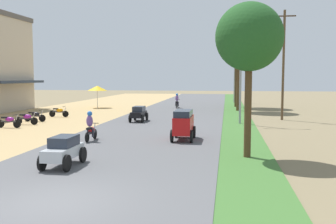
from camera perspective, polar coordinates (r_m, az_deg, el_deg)
ground_plane at (r=11.72m, az=-16.45°, el=-12.94°), size 180.00×180.00×0.00m
road_strip at (r=11.70m, az=-16.45°, el=-12.75°), size 9.00×140.00×0.08m
median_strip at (r=10.72m, az=13.38°, el=-14.43°), size 2.40×140.00×0.06m
parked_motorbike_nearest at (r=29.17m, az=-22.29°, el=-1.20°), size 1.80×0.54×0.94m
parked_motorbike_second at (r=30.67m, az=-20.02°, el=-0.83°), size 1.80×0.54×0.94m
parked_motorbike_third at (r=32.48m, az=-18.91°, el=-0.48°), size 1.80×0.54×0.94m
parked_motorbike_fourth at (r=35.60m, az=-15.68°, el=0.08°), size 1.80×0.54×0.94m
vendor_umbrella at (r=45.05m, az=-10.34°, el=3.46°), size 2.20×2.20×2.52m
median_tree_nearest at (r=17.42m, az=11.83°, el=10.58°), size 2.93×2.93×6.75m
median_tree_second at (r=41.50m, az=10.41°, el=11.13°), size 4.70×4.70×10.08m
median_tree_third at (r=46.89m, az=10.07°, el=11.14°), size 4.80×4.80×11.30m
streetlamp_near at (r=29.91m, az=10.62°, el=7.07°), size 3.16×0.20×7.94m
streetlamp_mid at (r=54.58m, az=9.73°, el=5.94°), size 3.16×0.20×7.48m
utility_pole_near at (r=33.73m, az=16.56°, el=6.87°), size 1.80×0.20×9.05m
car_sedan_silver at (r=15.90m, az=-15.07°, el=-5.36°), size 1.10×2.26×1.19m
car_van_red at (r=21.70m, az=2.28°, el=-1.64°), size 1.19×2.41×1.67m
car_sedan_black at (r=30.80m, az=-4.31°, el=-0.15°), size 1.10×2.26×1.19m
motorbike_foreground_rider at (r=21.76m, az=-11.29°, el=-2.16°), size 0.54×1.80×1.66m
motorbike_ahead_second at (r=43.99m, az=1.34°, el=1.61°), size 0.54×1.80×1.66m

